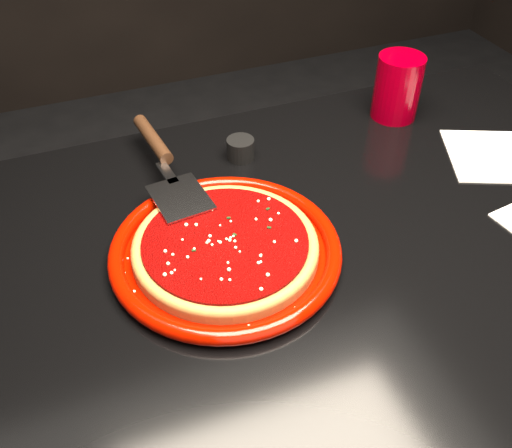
{
  "coord_description": "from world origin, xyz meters",
  "views": [
    {
      "loc": [
        -0.34,
        -0.56,
        1.35
      ],
      "look_at": [
        -0.1,
        0.05,
        0.77
      ],
      "focal_mm": 40.0,
      "sensor_mm": 36.0,
      "label": 1
    }
  ],
  "objects_px": {
    "ramekin": "(241,149)",
    "cup": "(397,87)",
    "plate": "(226,250)",
    "table": "(312,377)",
    "pizza_server": "(166,163)"
  },
  "relations": [
    {
      "from": "ramekin",
      "to": "pizza_server",
      "type": "bearing_deg",
      "value": -168.45
    },
    {
      "from": "pizza_server",
      "to": "cup",
      "type": "distance_m",
      "value": 0.48
    },
    {
      "from": "plate",
      "to": "cup",
      "type": "xyz_separation_m",
      "value": [
        0.45,
        0.26,
        0.05
      ]
    },
    {
      "from": "plate",
      "to": "pizza_server",
      "type": "height_order",
      "value": "pizza_server"
    },
    {
      "from": "ramekin",
      "to": "cup",
      "type": "bearing_deg",
      "value": 4.64
    },
    {
      "from": "cup",
      "to": "ramekin",
      "type": "distance_m",
      "value": 0.34
    },
    {
      "from": "pizza_server",
      "to": "ramekin",
      "type": "distance_m",
      "value": 0.15
    },
    {
      "from": "table",
      "to": "ramekin",
      "type": "distance_m",
      "value": 0.47
    },
    {
      "from": "table",
      "to": "cup",
      "type": "xyz_separation_m",
      "value": [
        0.29,
        0.28,
        0.44
      ]
    },
    {
      "from": "plate",
      "to": "table",
      "type": "bearing_deg",
      "value": -6.94
    },
    {
      "from": "table",
      "to": "pizza_server",
      "type": "height_order",
      "value": "pizza_server"
    },
    {
      "from": "ramekin",
      "to": "plate",
      "type": "bearing_deg",
      "value": -115.2
    },
    {
      "from": "table",
      "to": "ramekin",
      "type": "height_order",
      "value": "ramekin"
    },
    {
      "from": "table",
      "to": "plate",
      "type": "relative_size",
      "value": 3.5
    },
    {
      "from": "table",
      "to": "cup",
      "type": "relative_size",
      "value": 9.56
    }
  ]
}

